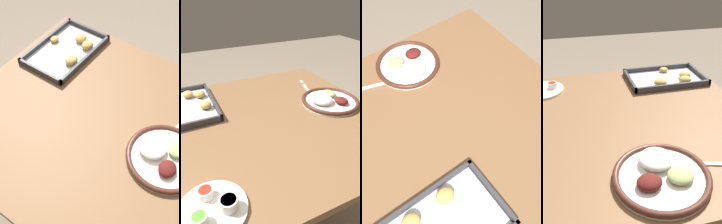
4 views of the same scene
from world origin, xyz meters
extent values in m
plane|color=#7A6B59|center=(0.00, 0.00, 0.00)|extent=(8.00, 8.00, 0.00)
cube|color=brown|center=(0.00, 0.00, 0.72)|extent=(0.93, 0.96, 0.03)
cylinder|color=brown|center=(0.42, -0.43, 0.35)|extent=(0.06, 0.06, 0.70)
cylinder|color=white|center=(0.00, -0.32, 0.74)|extent=(0.27, 0.27, 0.01)
torus|color=#472319|center=(0.00, -0.32, 0.75)|extent=(0.27, 0.27, 0.02)
ellipsoid|color=white|center=(0.00, -0.27, 0.76)|extent=(0.10, 0.10, 0.04)
ellipsoid|color=#511614|center=(-0.04, -0.35, 0.76)|extent=(0.07, 0.06, 0.03)
ellipsoid|color=#9EAD6B|center=(0.04, -0.34, 0.76)|extent=(0.07, 0.07, 0.03)
cube|color=silver|center=(0.17, -0.30, 0.74)|extent=(0.14, 0.05, 0.00)
cylinder|color=silver|center=(0.27, -0.34, 0.74)|extent=(0.03, 0.01, 0.00)
cylinder|color=silver|center=(0.27, -0.34, 0.74)|extent=(0.03, 0.01, 0.00)
cylinder|color=silver|center=(0.28, -0.33, 0.74)|extent=(0.03, 0.01, 0.00)
cylinder|color=silver|center=(0.28, -0.33, 0.74)|extent=(0.03, 0.01, 0.00)
cylinder|color=white|center=(-0.34, 0.33, 0.74)|extent=(0.18, 0.18, 0.01)
cylinder|color=silver|center=(-0.29, 0.33, 0.76)|extent=(0.04, 0.04, 0.03)
cylinder|color=#B22819|center=(-0.29, 0.33, 0.77)|extent=(0.04, 0.04, 0.01)
cylinder|color=silver|center=(-0.36, 0.36, 0.76)|extent=(0.04, 0.04, 0.03)
cylinder|color=#51992D|center=(-0.36, 0.36, 0.77)|extent=(0.03, 0.03, 0.01)
cylinder|color=silver|center=(-0.35, 0.29, 0.76)|extent=(0.05, 0.05, 0.03)
cylinder|color=#593319|center=(-0.35, 0.29, 0.77)|extent=(0.04, 0.04, 0.01)
cube|color=#333338|center=(0.24, 0.31, 0.74)|extent=(0.37, 0.24, 0.01)
cube|color=silver|center=(0.24, 0.31, 0.74)|extent=(0.34, 0.22, 0.00)
cube|color=#333338|center=(0.24, 0.19, 0.75)|extent=(0.37, 0.01, 0.02)
cube|color=#333338|center=(0.07, 0.31, 0.75)|extent=(0.01, 0.24, 0.02)
cube|color=#333338|center=(0.42, 0.31, 0.75)|extent=(0.01, 0.24, 0.02)
ellipsoid|color=tan|center=(0.34, 0.29, 0.76)|extent=(0.06, 0.05, 0.03)
ellipsoid|color=tan|center=(0.32, 0.24, 0.76)|extent=(0.06, 0.05, 0.03)
ellipsoid|color=tan|center=(0.19, 0.24, 0.76)|extent=(0.06, 0.05, 0.03)
camera|label=1|loc=(-0.60, -0.42, 1.68)|focal=50.00mm
camera|label=2|loc=(-0.72, 0.35, 1.24)|focal=35.00mm
camera|label=3|loc=(0.31, 0.43, 1.58)|focal=42.00mm
camera|label=4|loc=(-0.21, -0.81, 1.27)|focal=42.00mm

